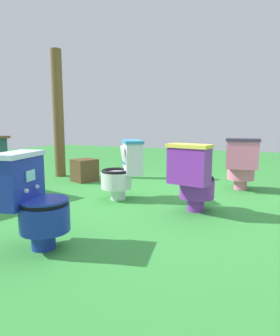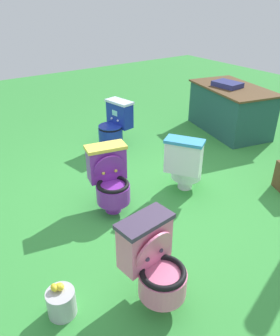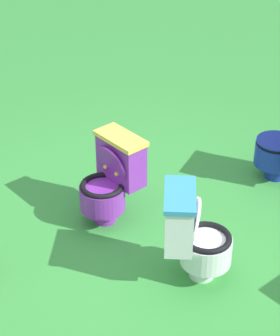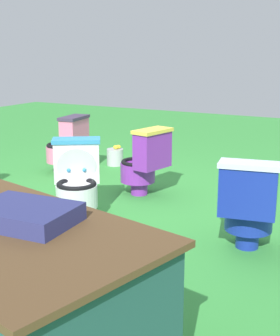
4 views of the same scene
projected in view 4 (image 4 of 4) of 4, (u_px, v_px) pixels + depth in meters
ground at (112, 203)px, 4.83m from camera, size 14.00×14.00×0.00m
toilet_blue at (248, 205)px, 3.62m from camera, size 0.49×0.56×0.73m
toilet_purple at (145, 161)px, 5.00m from camera, size 0.57×0.50×0.73m
toilet_pink at (67, 144)px, 5.90m from camera, size 0.54×0.46×0.73m
toilet_white at (77, 179)px, 4.32m from camera, size 0.61×0.63×0.73m
vendor_table at (7, 304)px, 2.17m from camera, size 1.61×1.16×0.85m
lemon_bucket at (115, 156)px, 6.39m from camera, size 0.22×0.22×0.28m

